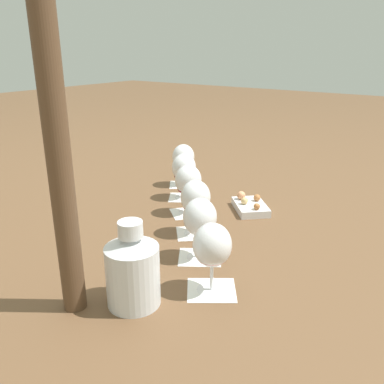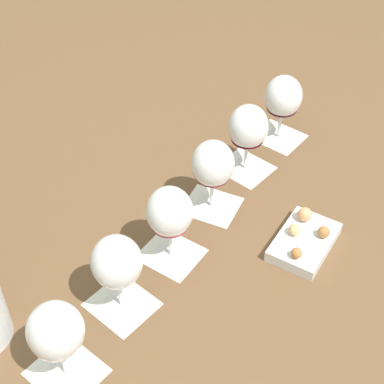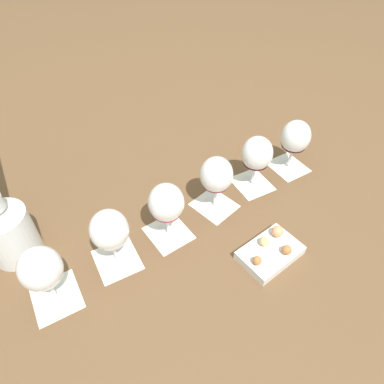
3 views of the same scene
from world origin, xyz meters
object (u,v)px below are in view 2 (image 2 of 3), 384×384
(wine_glass_3, at_px, (213,167))
(wine_glass_1, at_px, (117,265))
(wine_glass_4, at_px, (248,129))
(wine_glass_0, at_px, (56,334))
(wine_glass_2, at_px, (170,215))
(snack_dish, at_px, (304,240))
(wine_glass_5, at_px, (283,99))

(wine_glass_3, bearing_deg, wine_glass_1, -138.64)
(wine_glass_3, relative_size, wine_glass_4, 1.00)
(wine_glass_0, relative_size, wine_glass_4, 1.00)
(wine_glass_3, xyz_separation_m, wine_glass_4, (0.11, 0.10, 0.00))
(wine_glass_0, bearing_deg, wine_glass_2, 41.80)
(wine_glass_1, relative_size, wine_glass_3, 1.00)
(wine_glass_3, relative_size, snack_dish, 0.93)
(wine_glass_2, relative_size, wine_glass_3, 1.00)
(wine_glass_4, distance_m, snack_dish, 0.27)
(wine_glass_0, relative_size, snack_dish, 0.93)
(wine_glass_2, height_order, wine_glass_3, same)
(wine_glass_1, distance_m, wine_glass_2, 0.15)
(wine_glass_5, bearing_deg, snack_dish, -103.75)
(wine_glass_0, xyz_separation_m, wine_glass_5, (0.56, 0.49, 0.00))
(wine_glass_1, distance_m, wine_glass_4, 0.45)
(wine_glass_1, xyz_separation_m, wine_glass_4, (0.34, 0.30, 0.00))
(wine_glass_1, relative_size, wine_glass_4, 1.00)
(wine_glass_1, xyz_separation_m, snack_dish, (0.37, 0.04, -0.09))
(wine_glass_0, distance_m, wine_glass_1, 0.15)
(wine_glass_5, height_order, snack_dish, wine_glass_5)
(wine_glass_1, relative_size, wine_glass_5, 1.00)
(wine_glass_0, height_order, wine_glass_2, same)
(wine_glass_1, xyz_separation_m, wine_glass_2, (0.11, 0.09, 0.00))
(wine_glass_2, relative_size, snack_dish, 0.93)
(wine_glass_5, bearing_deg, wine_glass_1, -139.53)
(wine_glass_4, bearing_deg, wine_glass_3, -138.14)
(wine_glass_2, bearing_deg, wine_glass_5, 40.90)
(wine_glass_1, xyz_separation_m, wine_glass_5, (0.45, 0.39, 0.00))
(wine_glass_4, distance_m, wine_glass_5, 0.15)
(wine_glass_3, bearing_deg, wine_glass_5, 39.55)
(wine_glass_5, bearing_deg, wine_glass_0, -138.74)
(snack_dish, bearing_deg, wine_glass_5, 76.25)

